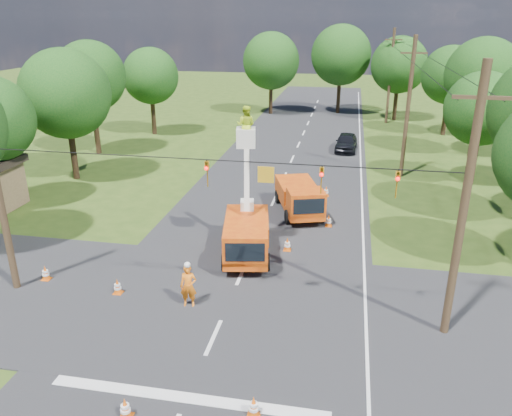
% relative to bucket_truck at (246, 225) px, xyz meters
% --- Properties ---
extents(ground, '(140.00, 140.00, 0.00)m').
position_rel_bucket_truck_xyz_m(ground, '(0.18, 12.98, -1.61)').
color(ground, '#2D4514').
rests_on(ground, ground).
extents(road_main, '(12.00, 100.00, 0.06)m').
position_rel_bucket_truck_xyz_m(road_main, '(0.18, 12.98, -1.61)').
color(road_main, black).
rests_on(road_main, ground).
extents(road_cross, '(56.00, 10.00, 0.07)m').
position_rel_bucket_truck_xyz_m(road_cross, '(0.18, -5.02, -1.61)').
color(road_cross, black).
rests_on(road_cross, ground).
extents(stop_bar, '(9.00, 0.45, 0.02)m').
position_rel_bucket_truck_xyz_m(stop_bar, '(0.18, -10.22, -1.61)').
color(stop_bar, silver).
rests_on(stop_bar, ground).
extents(edge_line, '(0.12, 90.00, 0.02)m').
position_rel_bucket_truck_xyz_m(edge_line, '(5.78, 12.98, -1.61)').
color(edge_line, silver).
rests_on(edge_line, ground).
extents(bucket_truck, '(3.01, 5.84, 7.38)m').
position_rel_bucket_truck_xyz_m(bucket_truck, '(0.00, 0.00, 0.00)').
color(bucket_truck, orange).
rests_on(bucket_truck, ground).
extents(second_truck, '(3.57, 5.83, 2.06)m').
position_rel_bucket_truck_xyz_m(second_truck, '(2.00, 6.04, -0.54)').
color(second_truck, orange).
rests_on(second_truck, ground).
extents(ground_worker, '(0.74, 0.53, 1.88)m').
position_rel_bucket_truck_xyz_m(ground_worker, '(-1.37, -5.06, -0.67)').
color(ground_worker, orange).
rests_on(ground_worker, ground).
extents(distant_car, '(2.03, 4.52, 1.51)m').
position_rel_bucket_truck_xyz_m(distant_car, '(4.51, 21.84, -0.86)').
color(distant_car, black).
rests_on(distant_car, ground).
extents(traffic_cone_0, '(0.38, 0.38, 0.71)m').
position_rel_bucket_truck_xyz_m(traffic_cone_0, '(-1.35, -11.30, -1.25)').
color(traffic_cone_0, '#E2580B').
rests_on(traffic_cone_0, ground).
extents(traffic_cone_1, '(0.38, 0.38, 0.71)m').
position_rel_bucket_truck_xyz_m(traffic_cone_1, '(2.38, -10.53, -1.25)').
color(traffic_cone_1, '#E2580B').
rests_on(traffic_cone_1, ground).
extents(traffic_cone_2, '(0.38, 0.38, 0.71)m').
position_rel_bucket_truck_xyz_m(traffic_cone_2, '(1.95, 0.83, -1.25)').
color(traffic_cone_2, '#E2580B').
rests_on(traffic_cone_2, ground).
extents(traffic_cone_3, '(0.38, 0.38, 0.71)m').
position_rel_bucket_truck_xyz_m(traffic_cone_3, '(3.86, 4.34, -1.25)').
color(traffic_cone_3, '#E2580B').
rests_on(traffic_cone_3, ground).
extents(traffic_cone_4, '(0.38, 0.38, 0.71)m').
position_rel_bucket_truck_xyz_m(traffic_cone_4, '(-4.69, -4.70, -1.25)').
color(traffic_cone_4, '#E2580B').
rests_on(traffic_cone_4, ground).
extents(traffic_cone_5, '(0.38, 0.38, 0.71)m').
position_rel_bucket_truck_xyz_m(traffic_cone_5, '(-8.42, -4.18, -1.25)').
color(traffic_cone_5, '#E2580B').
rests_on(traffic_cone_5, ground).
extents(traffic_cone_7, '(0.38, 0.38, 0.71)m').
position_rel_bucket_truck_xyz_m(traffic_cone_7, '(3.44, 9.39, -1.25)').
color(traffic_cone_7, '#E2580B').
rests_on(traffic_cone_7, ground).
extents(pole_right_near, '(1.80, 0.30, 10.00)m').
position_rel_bucket_truck_xyz_m(pole_right_near, '(8.68, -5.02, 3.50)').
color(pole_right_near, '#4C3823').
rests_on(pole_right_near, ground).
extents(pole_right_mid, '(1.80, 0.30, 10.00)m').
position_rel_bucket_truck_xyz_m(pole_right_mid, '(8.68, 14.98, 3.50)').
color(pole_right_mid, '#4C3823').
rests_on(pole_right_mid, ground).
extents(pole_right_far, '(1.80, 0.30, 10.00)m').
position_rel_bucket_truck_xyz_m(pole_right_far, '(8.68, 34.98, 3.50)').
color(pole_right_far, '#4C3823').
rests_on(pole_right_far, ground).
extents(signal_span, '(18.00, 0.29, 1.07)m').
position_rel_bucket_truck_xyz_m(signal_span, '(2.41, -5.03, 4.27)').
color(signal_span, black).
rests_on(signal_span, ground).
extents(tree_left_d, '(6.20, 6.20, 9.24)m').
position_rel_bucket_truck_xyz_m(tree_left_d, '(-14.82, 9.98, 4.51)').
color(tree_left_d, '#382616').
rests_on(tree_left_d, ground).
extents(tree_left_e, '(5.80, 5.80, 9.41)m').
position_rel_bucket_truck_xyz_m(tree_left_e, '(-16.62, 16.98, 4.88)').
color(tree_left_e, '#382616').
rests_on(tree_left_e, ground).
extents(tree_left_f, '(5.40, 5.40, 8.40)m').
position_rel_bucket_truck_xyz_m(tree_left_f, '(-14.62, 24.98, 4.08)').
color(tree_left_f, '#382616').
rests_on(tree_left_f, ground).
extents(tree_right_c, '(5.00, 5.00, 7.83)m').
position_rel_bucket_truck_xyz_m(tree_right_c, '(13.38, 13.98, 3.70)').
color(tree_right_c, '#382616').
rests_on(tree_right_c, ground).
extents(tree_right_d, '(6.00, 6.00, 9.70)m').
position_rel_bucket_truck_xyz_m(tree_right_d, '(14.98, 21.98, 5.07)').
color(tree_right_d, '#382616').
rests_on(tree_right_d, ground).
extents(tree_right_e, '(5.60, 5.60, 8.63)m').
position_rel_bucket_truck_xyz_m(tree_right_e, '(13.98, 29.98, 4.20)').
color(tree_right_e, '#382616').
rests_on(tree_right_e, ground).
extents(tree_far_a, '(6.60, 6.60, 9.50)m').
position_rel_bucket_truck_xyz_m(tree_far_a, '(-4.82, 37.98, 4.58)').
color(tree_far_a, '#382616').
rests_on(tree_far_a, ground).
extents(tree_far_b, '(7.00, 7.00, 10.32)m').
position_rel_bucket_truck_xyz_m(tree_far_b, '(3.18, 39.98, 5.20)').
color(tree_far_b, '#382616').
rests_on(tree_far_b, ground).
extents(tree_far_c, '(6.20, 6.20, 9.18)m').
position_rel_bucket_truck_xyz_m(tree_far_c, '(9.68, 36.98, 4.45)').
color(tree_far_c, '#382616').
rests_on(tree_far_c, ground).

